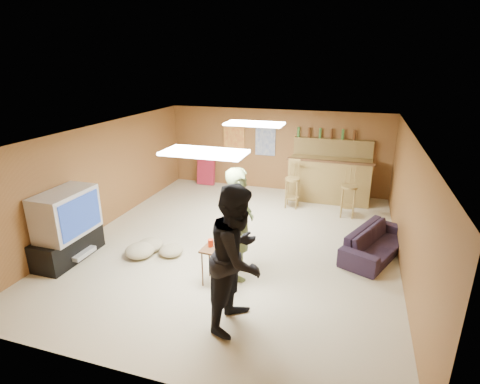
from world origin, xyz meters
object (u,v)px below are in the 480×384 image
(sofa, at_px, (377,242))
(tray_table, at_px, (218,266))
(bar_counter, at_px, (329,180))
(person_black, at_px, (238,257))
(person_olive, at_px, (240,224))
(tv_body, at_px, (66,213))

(sofa, height_order, tray_table, tray_table)
(bar_counter, height_order, person_black, person_black)
(person_black, bearing_deg, tray_table, 43.34)
(person_olive, relative_size, sofa, 1.07)
(person_olive, bearing_deg, bar_counter, -28.33)
(bar_counter, xyz_separation_m, tray_table, (-1.36, -4.39, -0.24))
(person_olive, relative_size, tray_table, 3.04)
(bar_counter, relative_size, sofa, 1.14)
(tv_body, xyz_separation_m, person_black, (3.38, -0.73, 0.09))
(bar_counter, distance_m, person_black, 5.26)
(tv_body, relative_size, sofa, 0.63)
(tv_body, xyz_separation_m, bar_counter, (4.15, 4.45, -0.35))
(sofa, bearing_deg, tray_table, 149.02)
(person_olive, height_order, sofa, person_olive)
(tv_body, relative_size, tray_table, 1.78)
(person_black, relative_size, tray_table, 3.22)
(tv_body, distance_m, tray_table, 2.85)
(sofa, bearing_deg, person_black, 167.36)
(sofa, xyz_separation_m, tray_table, (-2.46, -1.74, 0.05))
(person_black, bearing_deg, tv_body, 84.29)
(person_black, height_order, sofa, person_black)
(tv_body, height_order, tray_table, tv_body)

